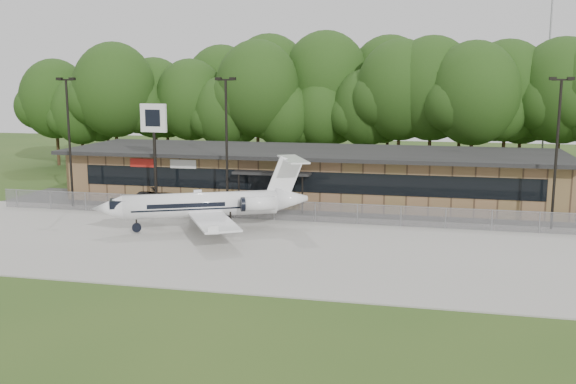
% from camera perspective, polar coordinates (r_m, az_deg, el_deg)
% --- Properties ---
extents(ground, '(160.00, 160.00, 0.00)m').
position_cam_1_polar(ground, '(32.10, -6.09, -8.33)').
color(ground, '#2B491A').
rests_on(ground, ground).
extents(apron, '(64.00, 18.00, 0.08)m').
position_cam_1_polar(apron, '(39.42, -2.32, -4.75)').
color(apron, '#9E9B93').
rests_on(apron, ground).
extents(parking_lot, '(50.00, 9.00, 0.06)m').
position_cam_1_polar(parking_lot, '(50.33, 1.11, -1.54)').
color(parking_lot, '#383835').
rests_on(parking_lot, ground).
extents(terminal, '(41.00, 11.65, 4.30)m').
position_cam_1_polar(terminal, '(54.25, 2.08, 1.59)').
color(terminal, brown).
rests_on(terminal, ground).
extents(fence, '(46.00, 0.04, 1.52)m').
position_cam_1_polar(fence, '(45.87, -0.03, -1.71)').
color(fence, gray).
rests_on(fence, ground).
extents(treeline, '(72.00, 12.00, 15.00)m').
position_cam_1_polar(treeline, '(71.55, 4.85, 7.86)').
color(treeline, '#1A3B12').
rests_on(treeline, ground).
extents(radio_mast, '(0.20, 0.20, 25.00)m').
position_cam_1_polar(radio_mast, '(77.76, 22.15, 11.02)').
color(radio_mast, gray).
rests_on(radio_mast, ground).
extents(light_pole_left, '(1.55, 0.30, 10.23)m').
position_cam_1_polar(light_pole_left, '(53.43, -18.90, 5.04)').
color(light_pole_left, black).
rests_on(light_pole_left, ground).
extents(light_pole_mid, '(1.55, 0.30, 10.23)m').
position_cam_1_polar(light_pole_mid, '(47.90, -5.49, 5.03)').
color(light_pole_mid, black).
rests_on(light_pole_mid, ground).
extents(light_pole_right, '(1.55, 0.30, 10.23)m').
position_cam_1_polar(light_pole_right, '(46.17, 22.81, 4.12)').
color(light_pole_right, black).
rests_on(light_pole_right, ground).
extents(business_jet, '(14.09, 12.55, 4.88)m').
position_cam_1_polar(business_jet, '(43.35, -7.04, -1.17)').
color(business_jet, white).
rests_on(business_jet, ground).
extents(suv, '(5.83, 4.47, 1.47)m').
position_cam_1_polar(suv, '(53.87, -11.44, -0.21)').
color(suv, '#323235').
rests_on(suv, ground).
extents(pole_sign, '(2.18, 0.47, 8.26)m').
position_cam_1_polar(pole_sign, '(50.32, -11.84, 5.48)').
color(pole_sign, black).
rests_on(pole_sign, ground).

